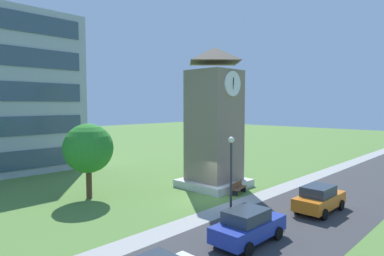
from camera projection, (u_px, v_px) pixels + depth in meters
ground_plane at (208, 199)px, 23.99m from camera, size 160.00×160.00×0.00m
street_asphalt at (296, 221)px, 19.37m from camera, size 120.00×7.20×0.01m
kerb_strip at (234, 206)px, 22.39m from camera, size 120.00×1.60×0.01m
clock_tower at (214, 125)px, 27.34m from camera, size 4.79×4.79×11.39m
park_bench at (238, 188)px, 25.43m from camera, size 1.86×0.81×0.88m
street_lamp at (231, 167)px, 19.62m from camera, size 0.36×0.36×4.89m
tree_streetside at (88, 148)px, 24.00m from camera, size 3.56×3.56×5.43m
parked_car_blue at (248, 226)px, 16.33m from camera, size 4.23×1.98×1.69m
parked_car_orange at (319, 199)px, 21.07m from camera, size 4.24×1.97×1.69m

